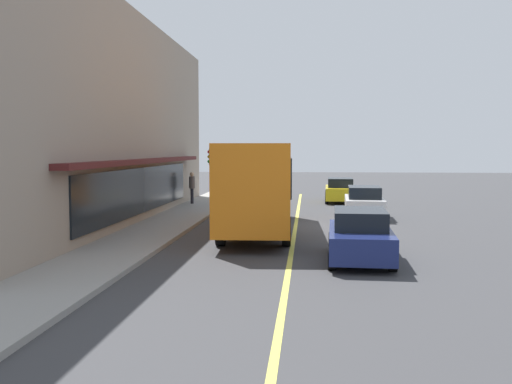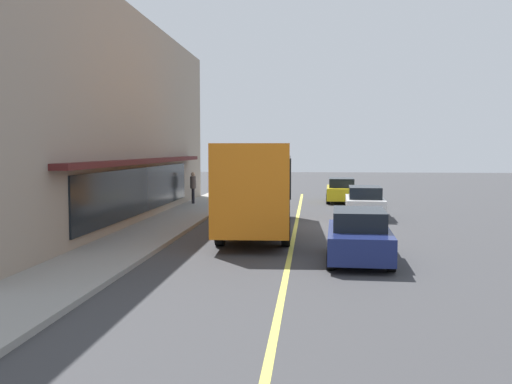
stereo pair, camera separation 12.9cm
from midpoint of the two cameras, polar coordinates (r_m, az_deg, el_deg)
name	(u,v)px [view 1 (the left image)]	position (r m, az deg, el deg)	size (l,w,h in m)	color
ground	(296,226)	(25.37, 3.73, -3.33)	(120.00, 120.00, 0.00)	#38383A
sidewalk	(170,223)	(26.08, -8.55, -2.99)	(80.00, 2.58, 0.15)	gray
lane_centre_stripe	(296,226)	(25.37, 3.73, -3.32)	(36.00, 0.16, 0.01)	#D8D14C
storefront_building	(29,120)	(28.54, -21.41, 6.55)	(27.20, 11.12, 9.27)	gray
bus	(258,182)	(23.49, 0.07, 0.94)	(11.21, 2.93, 3.50)	orange
traffic_light	(213,163)	(32.90, -4.35, 2.81)	(0.30, 0.52, 3.20)	#2D2D33
car_yellow	(340,190)	(37.05, 8.10, 0.16)	(4.36, 1.97, 1.52)	yellow
car_white	(364,202)	(28.93, 10.36, -0.98)	(4.38, 2.02, 1.52)	white
car_navy	(360,236)	(17.68, 9.89, -4.24)	(4.37, 2.00, 1.52)	navy
pedestrian_mid_block	(192,185)	(34.29, -6.37, 0.73)	(0.34, 0.34, 1.84)	black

